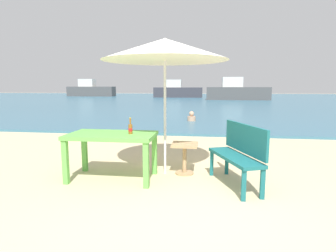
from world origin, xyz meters
TOP-DOWN VIEW (x-y plane):
  - ground_plane at (0.00, 0.00)m, footprint 120.00×120.00m
  - sea_water at (0.00, 30.00)m, footprint 120.00×50.00m
  - picnic_table_green at (-1.28, 0.93)m, footprint 1.40×0.80m
  - beer_bottle_amber at (-0.96, 0.94)m, footprint 0.07×0.07m
  - patio_umbrella at (-0.46, 1.32)m, footprint 2.10×2.10m
  - side_table_wood at (-0.12, 1.35)m, footprint 0.44×0.44m
  - bench_teal_center at (0.74, 0.90)m, footprint 0.77×1.25m
  - swimmer_person at (-0.35, 8.20)m, footprint 0.34×0.34m
  - boat_ferry at (-17.07, 36.33)m, footprint 7.06×1.93m
  - boat_fishing_trawler at (3.60, 27.66)m, footprint 6.78×1.85m
  - boat_barge at (-3.59, 33.67)m, footprint 6.50×1.77m

SIDE VIEW (x-z plane):
  - ground_plane at x=0.00m, z-range 0.00..0.00m
  - sea_water at x=0.00m, z-range 0.00..0.08m
  - swimmer_person at x=-0.35m, z-range 0.03..0.44m
  - side_table_wood at x=-0.12m, z-range 0.08..0.62m
  - bench_teal_center at x=0.74m, z-range 0.07..1.02m
  - picnic_table_green at x=-1.28m, z-range 0.27..1.03m
  - beer_bottle_amber at x=-0.96m, z-range 0.72..0.99m
  - boat_barge at x=-3.59m, z-range -0.25..2.11m
  - boat_fishing_trawler at x=3.60m, z-range -0.27..2.20m
  - boat_ferry at x=-17.07m, z-range -0.28..2.29m
  - patio_umbrella at x=-0.46m, z-range 0.97..3.27m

